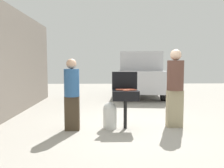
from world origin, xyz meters
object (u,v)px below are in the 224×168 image
(person_right, at_px, (175,85))
(hot_dog_6, at_px, (126,91))
(hot_dog_1, at_px, (125,90))
(hot_dog_9, at_px, (125,89))
(hot_dog_0, at_px, (131,90))
(hot_dog_10, at_px, (131,90))
(propane_tank, at_px, (110,115))
(hot_dog_2, at_px, (127,90))
(hot_dog_7, at_px, (118,89))
(hot_dog_4, at_px, (123,90))
(hot_dog_3, at_px, (132,89))
(hot_dog_8, at_px, (119,90))
(hot_dog_5, at_px, (134,90))
(parked_minivan, at_px, (140,74))
(person_left, at_px, (72,92))
(hot_dog_11, at_px, (127,90))
(bbq_grill, at_px, (125,96))
(hot_dog_12, at_px, (130,89))

(person_right, bearing_deg, hot_dog_6, 23.46)
(hot_dog_1, bearing_deg, hot_dog_9, 83.22)
(hot_dog_0, distance_m, hot_dog_10, 0.12)
(hot_dog_6, height_order, propane_tank, hot_dog_6)
(person_right, bearing_deg, hot_dog_0, 21.42)
(hot_dog_2, height_order, hot_dog_7, same)
(hot_dog_6, distance_m, hot_dog_9, 0.25)
(hot_dog_0, distance_m, hot_dog_4, 0.21)
(hot_dog_3, bearing_deg, hot_dog_8, -161.55)
(hot_dog_5, height_order, parked_minivan, parked_minivan)
(hot_dog_4, xyz_separation_m, parked_minivan, (1.23, 5.49, 0.12))
(hot_dog_9, xyz_separation_m, person_left, (-1.21, -0.19, -0.03))
(hot_dog_1, height_order, hot_dog_9, same)
(hot_dog_9, relative_size, propane_tank, 0.21)
(hot_dog_2, height_order, hot_dog_11, same)
(hot_dog_4, height_order, person_left, person_left)
(bbq_grill, relative_size, hot_dog_3, 6.90)
(hot_dog_5, height_order, hot_dog_7, same)
(propane_tank, bearing_deg, hot_dog_6, -27.82)
(propane_tank, bearing_deg, hot_dog_3, 3.10)
(hot_dog_0, bearing_deg, hot_dog_1, 172.40)
(person_right, xyz_separation_m, parked_minivan, (-0.01, 5.41, 0.03))
(hot_dog_3, distance_m, hot_dog_10, 0.05)
(hot_dog_5, xyz_separation_m, hot_dog_7, (-0.34, 0.13, 0.00))
(hot_dog_7, height_order, propane_tank, hot_dog_7)
(propane_tank, bearing_deg, hot_dog_9, 9.89)
(hot_dog_12, bearing_deg, hot_dog_4, -153.75)
(hot_dog_5, relative_size, hot_dog_8, 1.00)
(hot_dog_0, xyz_separation_m, person_left, (-1.33, -0.00, -0.03))
(hot_dog_5, height_order, hot_dog_6, same)
(hot_dog_12, bearing_deg, propane_tank, -171.08)
(hot_dog_2, xyz_separation_m, hot_dog_11, (0.01, 0.11, 0.00))
(hot_dog_5, bearing_deg, hot_dog_2, -157.44)
(hot_dog_12, bearing_deg, person_right, -0.42)
(bbq_grill, bearing_deg, hot_dog_0, -37.54)
(bbq_grill, distance_m, hot_dog_10, 0.20)
(bbq_grill, bearing_deg, hot_dog_5, -13.62)
(hot_dog_9, bearing_deg, hot_dog_4, -125.51)
(hot_dog_9, bearing_deg, hot_dog_7, -172.82)
(hot_dog_10, distance_m, propane_tank, 0.76)
(bbq_grill, relative_size, hot_dog_1, 6.90)
(hot_dog_4, distance_m, hot_dog_9, 0.09)
(hot_dog_6, xyz_separation_m, hot_dog_10, (0.12, 0.18, 0.00))
(hot_dog_2, distance_m, hot_dog_7, 0.26)
(hot_dog_0, xyz_separation_m, person_right, (1.07, 0.19, 0.09))
(hot_dog_2, relative_size, hot_dog_3, 1.00)
(hot_dog_5, xyz_separation_m, person_left, (-1.40, -0.05, -0.03))
(hot_dog_2, bearing_deg, person_right, 10.83)
(hot_dog_4, distance_m, person_right, 1.25)
(hot_dog_2, height_order, hot_dog_3, same)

